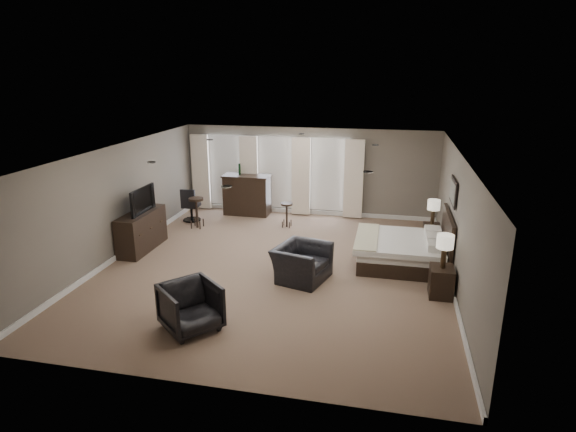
% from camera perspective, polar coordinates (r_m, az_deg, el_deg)
% --- Properties ---
extents(room, '(7.60, 8.60, 2.64)m').
position_cam_1_polar(room, '(10.34, -1.55, 0.49)').
color(room, '#7B624E').
rests_on(room, ground).
extents(window_bay, '(5.25, 0.20, 2.30)m').
position_cam_1_polar(window_bay, '(14.46, -1.54, 4.95)').
color(window_bay, silver).
rests_on(window_bay, room).
extents(bed, '(1.96, 1.87, 1.24)m').
position_cam_1_polar(bed, '(11.04, 12.63, -2.54)').
color(bed, silver).
rests_on(bed, ground).
extents(nightstand_near, '(0.44, 0.54, 0.59)m').
position_cam_1_polar(nightstand_near, '(9.87, 17.69, -7.43)').
color(nightstand_near, black).
rests_on(nightstand_near, ground).
extents(nightstand_far, '(0.40, 0.49, 0.53)m').
position_cam_1_polar(nightstand_far, '(12.57, 16.59, -2.12)').
color(nightstand_far, black).
rests_on(nightstand_far, ground).
extents(lamp_near, '(0.32, 0.32, 0.67)m').
position_cam_1_polar(lamp_near, '(9.63, 18.03, -4.02)').
color(lamp_near, beige).
rests_on(lamp_near, nightstand_near).
extents(lamp_far, '(0.31, 0.31, 0.63)m').
position_cam_1_polar(lamp_far, '(12.40, 16.82, 0.43)').
color(lamp_far, beige).
rests_on(lamp_far, nightstand_far).
extents(wall_art, '(0.04, 0.96, 0.56)m').
position_cam_1_polar(wall_art, '(10.80, 18.97, 2.75)').
color(wall_art, slate).
rests_on(wall_art, room).
extents(dresser, '(0.52, 1.62, 0.94)m').
position_cam_1_polar(dresser, '(12.21, -16.96, -1.70)').
color(dresser, black).
rests_on(dresser, ground).
extents(tv, '(0.62, 1.08, 0.14)m').
position_cam_1_polar(tv, '(12.06, -17.18, 0.74)').
color(tv, black).
rests_on(tv, dresser).
extents(armchair_near, '(1.02, 1.29, 0.99)m').
position_cam_1_polar(armchair_near, '(10.06, 1.64, -4.89)').
color(armchair_near, black).
rests_on(armchair_near, ground).
extents(armchair_far, '(1.20, 1.20, 0.90)m').
position_cam_1_polar(armchair_far, '(8.39, -11.47, -10.30)').
color(armchair_far, black).
rests_on(armchair_far, ground).
extents(bar_counter, '(1.40, 0.73, 1.22)m').
position_cam_1_polar(bar_counter, '(14.56, -4.84, 2.58)').
color(bar_counter, black).
rests_on(bar_counter, ground).
extents(bar_stool_left, '(0.44, 0.44, 0.85)m').
position_cam_1_polar(bar_stool_left, '(13.52, -10.76, 0.37)').
color(bar_stool_left, black).
rests_on(bar_stool_left, ground).
extents(bar_stool_right, '(0.34, 0.34, 0.69)m').
position_cam_1_polar(bar_stool_right, '(13.36, -0.15, 0.11)').
color(bar_stool_right, black).
rests_on(bar_stool_right, ground).
extents(desk_chair, '(0.51, 0.51, 0.98)m').
position_cam_1_polar(desk_chair, '(14.14, -11.41, 1.37)').
color(desk_chair, black).
rests_on(desk_chair, ground).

